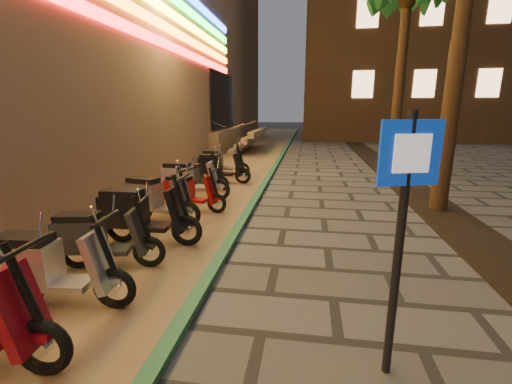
% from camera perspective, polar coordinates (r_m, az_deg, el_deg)
% --- Properties ---
extents(parking_strip, '(3.40, 60.00, 0.01)m').
position_cam_1_polar(parking_strip, '(12.19, -5.91, 2.42)').
color(parking_strip, '#8C7251').
rests_on(parking_strip, ground).
extents(green_curb, '(0.18, 60.00, 0.10)m').
position_cam_1_polar(green_curb, '(11.87, 2.06, 2.40)').
color(green_curb, '#286D45').
rests_on(green_curb, ground).
extents(planting_strip, '(1.20, 40.00, 0.02)m').
position_cam_1_polar(planting_strip, '(7.66, 32.76, -6.62)').
color(planting_strip, black).
rests_on(planting_strip, ground).
extents(palm_d, '(2.97, 3.02, 7.16)m').
position_cam_1_polar(palm_d, '(14.37, 23.87, 27.03)').
color(palm_d, '#472D19').
rests_on(palm_d, ground).
extents(pedestrian_sign, '(0.51, 0.18, 2.38)m').
position_cam_1_polar(pedestrian_sign, '(3.09, 23.30, -3.37)').
color(pedestrian_sign, black).
rests_on(pedestrian_sign, ground).
extents(scooter_5, '(1.72, 0.62, 1.21)m').
position_cam_1_polar(scooter_5, '(4.93, -31.41, -10.61)').
color(scooter_5, black).
rests_on(scooter_5, ground).
extents(scooter_6, '(1.62, 0.72, 1.14)m').
position_cam_1_polar(scooter_6, '(5.73, -25.03, -6.91)').
color(scooter_6, black).
rests_on(scooter_6, ground).
extents(scooter_7, '(1.83, 0.64, 1.30)m').
position_cam_1_polar(scooter_7, '(6.46, -18.94, -3.43)').
color(scooter_7, black).
rests_on(scooter_7, ground).
extents(scooter_8, '(1.77, 0.83, 1.24)m').
position_cam_1_polar(scooter_8, '(7.60, -16.56, -0.90)').
color(scooter_8, black).
rests_on(scooter_8, ground).
extents(scooter_9, '(1.53, 0.63, 1.08)m').
position_cam_1_polar(scooter_9, '(8.28, -11.20, 0.08)').
color(scooter_9, black).
rests_on(scooter_9, ground).
extents(scooter_10, '(1.81, 0.64, 1.28)m').
position_cam_1_polar(scooter_10, '(9.32, -11.29, 2.15)').
color(scooter_10, black).
rests_on(scooter_10, ground).
extents(scooter_11, '(1.46, 0.51, 1.03)m').
position_cam_1_polar(scooter_11, '(10.32, -9.57, 2.74)').
color(scooter_11, black).
rests_on(scooter_11, ground).
extents(scooter_12, '(1.72, 0.60, 1.21)m').
position_cam_1_polar(scooter_12, '(11.24, -6.33, 4.16)').
color(scooter_12, black).
rests_on(scooter_12, ground).
extents(scooter_13, '(1.71, 0.60, 1.21)m').
position_cam_1_polar(scooter_13, '(12.27, -6.06, 4.97)').
color(scooter_13, black).
rests_on(scooter_13, ground).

